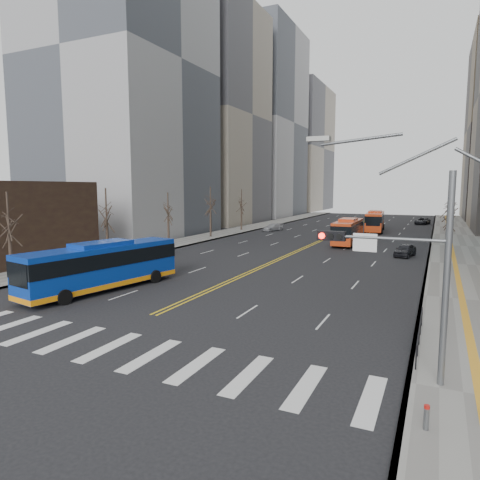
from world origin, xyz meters
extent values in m
plane|color=black|center=(0.00, 0.00, 0.00)|extent=(220.00, 220.00, 0.00)
cube|color=slate|center=(17.50, 45.00, 0.07)|extent=(7.00, 130.00, 0.15)
cube|color=slate|center=(-16.50, 45.00, 0.07)|extent=(5.00, 130.00, 0.15)
cube|color=silver|center=(-5.91, 0.00, 0.01)|extent=(0.70, 4.00, 0.01)
cube|color=silver|center=(-3.55, 0.00, 0.01)|extent=(0.70, 4.00, 0.01)
cube|color=silver|center=(-1.18, 0.00, 0.01)|extent=(0.70, 4.00, 0.01)
cube|color=silver|center=(1.18, 0.00, 0.01)|extent=(0.70, 4.00, 0.01)
cube|color=silver|center=(3.55, 0.00, 0.01)|extent=(0.70, 4.00, 0.01)
cube|color=silver|center=(5.91, 0.00, 0.01)|extent=(0.70, 4.00, 0.01)
cube|color=silver|center=(8.27, 0.00, 0.01)|extent=(0.70, 4.00, 0.01)
cube|color=silver|center=(10.64, 0.00, 0.01)|extent=(0.70, 4.00, 0.01)
cube|color=silver|center=(13.00, 0.00, 0.01)|extent=(0.70, 4.00, 0.01)
cube|color=gold|center=(-0.20, 55.00, 0.01)|extent=(0.15, 100.00, 0.01)
cube|color=gold|center=(0.20, 55.00, 0.01)|extent=(0.15, 100.00, 0.01)
cube|color=#99999C|center=(-31.00, 40.00, 26.00)|extent=(22.00, 24.00, 52.00)
cube|color=gray|center=(-31.00, 66.00, 22.00)|extent=(22.00, 22.00, 44.00)
cube|color=#99999C|center=(-30.00, 93.00, 24.00)|extent=(20.00, 26.00, 48.00)
cube|color=gray|center=(-29.00, 125.00, 20.00)|extent=(18.00, 30.00, 40.00)
cylinder|color=slate|center=(15.20, 2.00, 4.00)|extent=(0.24, 0.24, 8.00)
cylinder|color=slate|center=(12.95, 2.00, 5.50)|extent=(4.50, 0.12, 0.12)
cube|color=black|center=(11.00, 2.00, 5.50)|extent=(1.10, 0.28, 0.38)
cylinder|color=#FF190C|center=(10.65, 1.84, 5.50)|extent=(0.24, 0.08, 0.24)
cylinder|color=black|center=(11.00, 1.84, 5.50)|extent=(0.24, 0.08, 0.24)
cylinder|color=black|center=(11.35, 1.84, 5.50)|extent=(0.24, 0.08, 0.24)
cube|color=silver|center=(12.30, 2.00, 5.30)|extent=(0.90, 0.06, 0.70)
cube|color=#999993|center=(10.40, 2.00, 9.30)|extent=(0.90, 0.35, 0.18)
cube|color=black|center=(14.30, 6.00, 1.15)|extent=(0.04, 6.00, 0.04)
cylinder|color=black|center=(14.30, 3.00, 0.65)|extent=(0.06, 0.06, 1.00)
cylinder|color=black|center=(14.30, 4.50, 0.65)|extent=(0.06, 0.06, 1.00)
cylinder|color=black|center=(14.30, 6.00, 0.65)|extent=(0.06, 0.06, 1.00)
cylinder|color=black|center=(14.30, 7.50, 0.65)|extent=(0.06, 0.06, 1.00)
cylinder|color=black|center=(14.30, 9.00, 0.65)|extent=(0.06, 0.06, 1.00)
cylinder|color=slate|center=(14.80, -1.50, 0.50)|extent=(0.16, 0.16, 0.70)
cylinder|color=#B2140F|center=(14.80, -1.50, 0.88)|extent=(0.17, 0.17, 0.10)
cylinder|color=#30241D|center=(-16.00, 8.00, 1.88)|extent=(0.28, 0.28, 3.75)
cylinder|color=#30241D|center=(-16.00, 19.00, 1.95)|extent=(0.28, 0.28, 3.90)
cylinder|color=#30241D|center=(-16.00, 30.00, 1.80)|extent=(0.28, 0.28, 3.60)
cylinder|color=#30241D|center=(-16.00, 41.00, 2.00)|extent=(0.28, 0.28, 4.00)
cylinder|color=#30241D|center=(-16.00, 52.00, 1.90)|extent=(0.28, 0.28, 3.80)
cylinder|color=#30241D|center=(16.00, 40.00, 1.75)|extent=(0.28, 0.28, 3.50)
cylinder|color=#30241D|center=(16.00, 52.00, 1.88)|extent=(0.28, 0.28, 3.75)
cube|color=#0A32A2|center=(-7.00, 8.52, 1.80)|extent=(4.67, 12.46, 2.90)
cube|color=black|center=(-7.00, 8.52, 2.37)|extent=(4.73, 12.49, 1.04)
cube|color=#0A32A2|center=(-7.00, 8.52, 3.35)|extent=(2.76, 4.56, 0.40)
cube|color=orange|center=(-7.00, 8.52, 0.55)|extent=(4.73, 12.49, 0.35)
cylinder|color=black|center=(-8.94, 4.90, 0.50)|extent=(0.47, 1.04, 1.00)
cylinder|color=black|center=(-6.44, 4.45, 0.50)|extent=(0.47, 1.04, 1.00)
cylinder|color=black|center=(-7.56, 12.58, 0.50)|extent=(0.47, 1.04, 1.00)
cylinder|color=black|center=(-5.06, 12.13, 0.50)|extent=(0.47, 1.04, 1.00)
cube|color=#BB3713|center=(4.13, 41.82, 1.73)|extent=(2.67, 10.72, 2.75)
cube|color=black|center=(4.13, 41.82, 2.27)|extent=(2.73, 10.74, 0.99)
cube|color=#BB3713|center=(4.13, 41.82, 3.20)|extent=(2.03, 3.78, 0.40)
cylinder|color=black|center=(3.00, 38.38, 0.50)|extent=(0.32, 1.01, 1.00)
cylinder|color=black|center=(5.42, 38.44, 0.50)|extent=(0.32, 1.01, 1.00)
cylinder|color=black|center=(2.84, 45.21, 0.50)|extent=(0.32, 1.01, 1.00)
cylinder|color=black|center=(5.27, 45.26, 0.50)|extent=(0.32, 1.01, 1.00)
cube|color=#BB3713|center=(5.11, 60.29, 1.80)|extent=(3.39, 11.35, 2.90)
cube|color=black|center=(5.11, 60.29, 2.37)|extent=(3.45, 11.37, 1.04)
cube|color=#BB3713|center=(5.11, 60.29, 3.35)|extent=(2.33, 4.06, 0.40)
cylinder|color=black|center=(4.12, 56.62, 0.50)|extent=(0.38, 1.02, 1.00)
cylinder|color=black|center=(6.65, 56.82, 0.50)|extent=(0.38, 1.02, 1.00)
cylinder|color=black|center=(3.57, 63.76, 0.50)|extent=(0.38, 1.02, 1.00)
cylinder|color=black|center=(6.10, 63.96, 0.50)|extent=(0.38, 1.02, 1.00)
imported|color=silver|center=(-12.50, 22.00, 0.63)|extent=(2.80, 4.00, 1.25)
imported|color=black|center=(11.74, 34.13, 0.69)|extent=(2.36, 4.28, 1.38)
imported|color=#A7A8AD|center=(-10.99, 53.97, 0.60)|extent=(3.10, 4.49, 1.21)
imported|color=black|center=(11.93, 79.11, 0.67)|extent=(3.15, 5.15, 1.33)
camera|label=1|loc=(14.82, -14.82, 7.40)|focal=32.00mm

